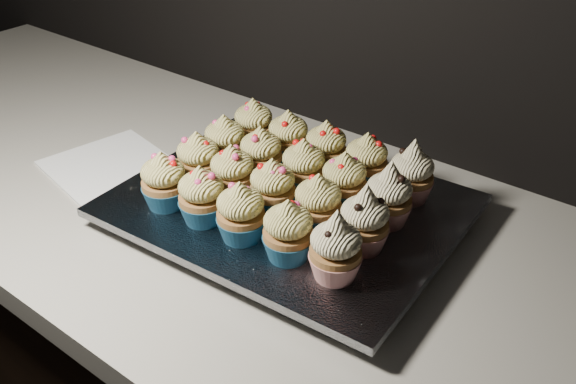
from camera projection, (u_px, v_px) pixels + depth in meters
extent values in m
cube|color=beige|center=(361.00, 272.00, 0.85)|extent=(2.44, 0.64, 0.04)
cube|color=white|center=(109.00, 165.00, 1.05)|extent=(0.21, 0.21, 0.00)
cube|color=black|center=(288.00, 215.00, 0.91)|extent=(0.44, 0.35, 0.02)
cube|color=silver|center=(288.00, 205.00, 0.90)|extent=(0.48, 0.39, 0.01)
cone|color=#1A577E|center=(166.00, 196.00, 0.88)|extent=(0.06, 0.06, 0.03)
ellipsoid|color=#E7D674|center=(163.00, 172.00, 0.86)|extent=(0.06, 0.06, 0.04)
cone|color=#E7D674|center=(161.00, 157.00, 0.85)|extent=(0.03, 0.03, 0.02)
cone|color=#1A577E|center=(203.00, 211.00, 0.85)|extent=(0.06, 0.06, 0.03)
ellipsoid|color=#E7D674|center=(201.00, 187.00, 0.83)|extent=(0.06, 0.06, 0.04)
cone|color=#E7D674|center=(200.00, 171.00, 0.82)|extent=(0.03, 0.03, 0.02)
cone|color=#1A577E|center=(241.00, 228.00, 0.82)|extent=(0.06, 0.06, 0.03)
ellipsoid|color=#E7D674|center=(240.00, 203.00, 0.80)|extent=(0.06, 0.06, 0.04)
cone|color=#E7D674|center=(240.00, 187.00, 0.78)|extent=(0.03, 0.03, 0.02)
cone|color=#1A577E|center=(288.00, 247.00, 0.78)|extent=(0.06, 0.06, 0.03)
ellipsoid|color=#E7D674|center=(288.00, 221.00, 0.76)|extent=(0.06, 0.06, 0.04)
cone|color=#E7D674|center=(288.00, 205.00, 0.75)|extent=(0.03, 0.03, 0.02)
cone|color=#AA2017|center=(335.00, 266.00, 0.75)|extent=(0.06, 0.06, 0.03)
ellipsoid|color=#FDEBB1|center=(336.00, 240.00, 0.73)|extent=(0.06, 0.06, 0.04)
cone|color=#FDEBB1|center=(337.00, 220.00, 0.72)|extent=(0.03, 0.03, 0.03)
cone|color=#1A577E|center=(199.00, 174.00, 0.93)|extent=(0.06, 0.06, 0.03)
ellipsoid|color=#E7D674|center=(198.00, 151.00, 0.91)|extent=(0.06, 0.06, 0.04)
cone|color=#E7D674|center=(196.00, 137.00, 0.90)|extent=(0.03, 0.03, 0.02)
cone|color=#1A577E|center=(233.00, 188.00, 0.90)|extent=(0.06, 0.06, 0.03)
ellipsoid|color=#E7D674|center=(232.00, 164.00, 0.88)|extent=(0.06, 0.06, 0.04)
cone|color=#E7D674|center=(231.00, 150.00, 0.87)|extent=(0.03, 0.03, 0.02)
cone|color=#1A577E|center=(273.00, 203.00, 0.87)|extent=(0.06, 0.06, 0.03)
ellipsoid|color=#E7D674|center=(273.00, 179.00, 0.85)|extent=(0.06, 0.06, 0.04)
cone|color=#E7D674|center=(272.00, 164.00, 0.83)|extent=(0.03, 0.03, 0.02)
cone|color=#1A577E|center=(318.00, 219.00, 0.83)|extent=(0.06, 0.06, 0.03)
ellipsoid|color=#E7D674|center=(318.00, 195.00, 0.81)|extent=(0.06, 0.06, 0.04)
cone|color=#E7D674|center=(319.00, 179.00, 0.80)|extent=(0.03, 0.03, 0.02)
cone|color=#AA2017|center=(363.00, 238.00, 0.80)|extent=(0.06, 0.06, 0.03)
ellipsoid|color=#FDEBB1|center=(365.00, 212.00, 0.78)|extent=(0.06, 0.06, 0.04)
cone|color=#FDEBB1|center=(367.00, 193.00, 0.76)|extent=(0.03, 0.03, 0.03)
cone|color=#1A577E|center=(226.00, 156.00, 0.98)|extent=(0.06, 0.06, 0.03)
ellipsoid|color=#E7D674|center=(224.00, 133.00, 0.96)|extent=(0.06, 0.06, 0.04)
cone|color=#E7D674|center=(224.00, 120.00, 0.94)|extent=(0.03, 0.03, 0.02)
cone|color=#1A577E|center=(261.00, 168.00, 0.94)|extent=(0.06, 0.06, 0.03)
ellipsoid|color=#E7D674|center=(261.00, 146.00, 0.92)|extent=(0.06, 0.06, 0.04)
cone|color=#E7D674|center=(260.00, 131.00, 0.91)|extent=(0.03, 0.03, 0.02)
cone|color=#1A577E|center=(303.00, 182.00, 0.91)|extent=(0.06, 0.06, 0.03)
ellipsoid|color=#E7D674|center=(304.00, 158.00, 0.89)|extent=(0.06, 0.06, 0.04)
cone|color=#E7D674|center=(304.00, 144.00, 0.88)|extent=(0.03, 0.03, 0.02)
cone|color=#1A577E|center=(343.00, 196.00, 0.88)|extent=(0.06, 0.06, 0.03)
ellipsoid|color=#E7D674|center=(344.00, 172.00, 0.86)|extent=(0.06, 0.06, 0.04)
cone|color=#E7D674|center=(345.00, 157.00, 0.85)|extent=(0.03, 0.03, 0.02)
cone|color=#AA2017|center=(387.00, 213.00, 0.85)|extent=(0.06, 0.06, 0.03)
ellipsoid|color=#FDEBB1|center=(389.00, 188.00, 0.83)|extent=(0.06, 0.06, 0.04)
cone|color=#FDEBB1|center=(391.00, 170.00, 0.81)|extent=(0.03, 0.03, 0.03)
cone|color=#1A577E|center=(254.00, 138.00, 1.02)|extent=(0.06, 0.06, 0.03)
ellipsoid|color=#E7D674|center=(253.00, 117.00, 1.00)|extent=(0.06, 0.06, 0.04)
cone|color=#E7D674|center=(253.00, 103.00, 0.99)|extent=(0.03, 0.03, 0.02)
cone|color=#1A577E|center=(288.00, 151.00, 0.99)|extent=(0.06, 0.06, 0.03)
ellipsoid|color=#E7D674|center=(288.00, 129.00, 0.97)|extent=(0.06, 0.06, 0.04)
cone|color=#E7D674|center=(288.00, 115.00, 0.96)|extent=(0.03, 0.03, 0.02)
cone|color=#1A577E|center=(325.00, 162.00, 0.96)|extent=(0.06, 0.06, 0.03)
ellipsoid|color=#E7D674|center=(326.00, 139.00, 0.94)|extent=(0.06, 0.06, 0.04)
cone|color=#E7D674|center=(327.00, 125.00, 0.93)|extent=(0.03, 0.03, 0.02)
cone|color=#1A577E|center=(365.00, 175.00, 0.93)|extent=(0.06, 0.06, 0.03)
ellipsoid|color=#E7D674|center=(367.00, 152.00, 0.91)|extent=(0.06, 0.06, 0.04)
cone|color=#E7D674|center=(368.00, 138.00, 0.89)|extent=(0.03, 0.03, 0.02)
cone|color=#AA2017|center=(410.00, 189.00, 0.89)|extent=(0.06, 0.06, 0.03)
ellipsoid|color=#FDEBB1|center=(412.00, 166.00, 0.87)|extent=(0.06, 0.06, 0.04)
cone|color=#FDEBB1|center=(415.00, 148.00, 0.86)|extent=(0.03, 0.03, 0.03)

